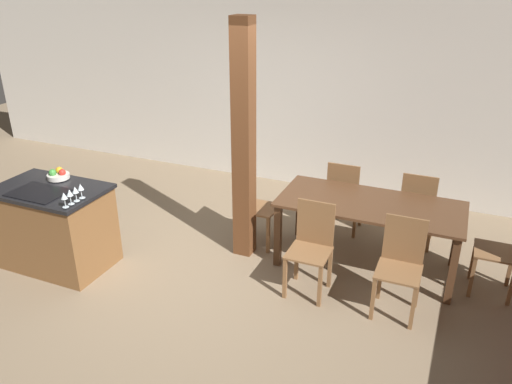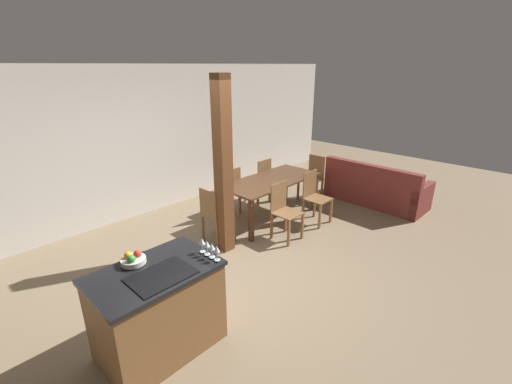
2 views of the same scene
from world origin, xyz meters
name	(u,v)px [view 1 (image 1 of 2)]	position (x,y,z in m)	size (l,w,h in m)	color
ground_plane	(198,270)	(0.00, 0.00, 0.00)	(16.00, 16.00, 0.00)	#847056
wall_back	(287,94)	(0.00, 2.76, 1.35)	(11.20, 0.08, 2.70)	silver
kitchen_island	(56,226)	(-1.46, -0.46, 0.46)	(1.16, 0.75, 0.92)	brown
fruit_bowl	(58,175)	(-1.53, -0.23, 0.96)	(0.23, 0.23, 0.11)	silver
wine_glass_near	(64,197)	(-0.95, -0.77, 1.03)	(0.06, 0.06, 0.15)	silver
wine_glass_middle	(70,193)	(-0.95, -0.69, 1.03)	(0.06, 0.06, 0.15)	silver
wine_glass_far	(75,191)	(-0.95, -0.61, 1.03)	(0.06, 0.06, 0.15)	silver
wine_glass_end	(81,188)	(-0.95, -0.54, 1.03)	(0.06, 0.06, 0.15)	silver
dining_table	(370,211)	(1.64, 0.82, 0.65)	(1.90, 0.87, 0.75)	#51331E
dining_chair_near_left	(311,246)	(1.21, 0.16, 0.49)	(0.40, 0.40, 0.93)	brown
dining_chair_near_right	(400,265)	(2.06, 0.16, 0.49)	(0.40, 0.40, 0.93)	brown
dining_chair_far_left	(344,195)	(1.21, 1.48, 0.49)	(0.40, 0.40, 0.93)	brown
dining_chair_far_right	(417,207)	(2.06, 1.48, 0.49)	(0.40, 0.40, 0.93)	brown
dining_chair_head_end	(254,204)	(0.31, 0.82, 0.49)	(0.40, 0.40, 0.93)	brown
dining_chair_foot_end	(505,250)	(2.96, 0.82, 0.49)	(0.40, 0.40, 0.93)	brown
timber_post	(244,145)	(0.31, 0.56, 1.29)	(0.20, 0.20, 2.59)	brown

